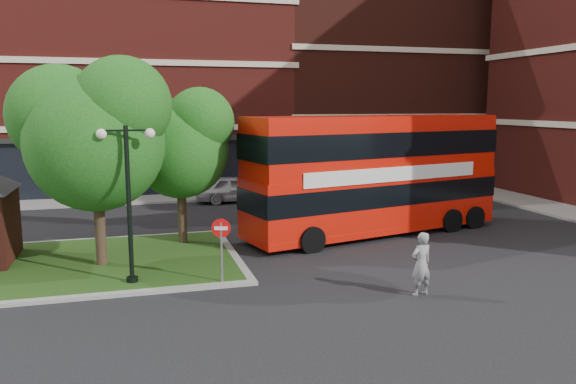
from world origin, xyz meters
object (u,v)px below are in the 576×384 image
object	(u,v)px
bus	(375,167)
car_silver	(235,189)
woman	(421,264)
car_white	(293,184)

from	to	relation	value
bus	car_silver	xyz separation A→B (m)	(-4.36, 9.73, -2.18)
car_silver	woman	bearing A→B (deg)	-172.97
woman	bus	bearing A→B (deg)	-115.92
woman	car_silver	distance (m)	17.65
bus	car_white	bearing A→B (deg)	78.99
bus	woman	xyz separation A→B (m)	(-2.00, -7.75, -2.00)
woman	car_white	world-z (taller)	woman
bus	car_white	world-z (taller)	bus
bus	woman	world-z (taller)	bus
car_silver	car_white	xyz separation A→B (m)	(3.85, 1.21, -0.04)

